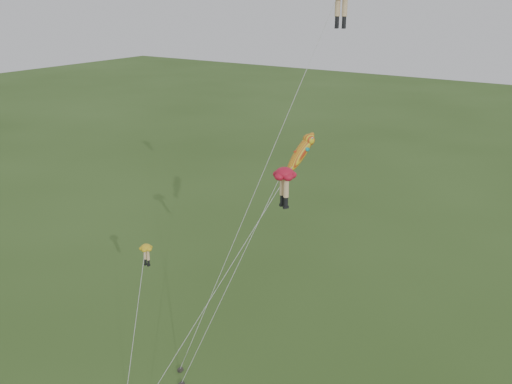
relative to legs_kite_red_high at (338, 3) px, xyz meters
The scene contains 5 objects.
ground 25.88m from the legs_kite_red_high, 131.73° to the right, with size 300.00×300.00×0.00m, color #2F4B1A.
legs_kite_red_high is the anchor object (origin of this frame).
legs_kite_red_mid 10.69m from the legs_kite_red_high, 108.12° to the right, with size 6.09×5.63×14.78m.
legs_kite_yellow 21.12m from the legs_kite_red_high, 154.49° to the right, with size 3.91×6.54×7.73m.
fish_kite 10.56m from the legs_kite_red_high, 152.14° to the left, with size 4.91×13.61×15.67m.
Camera 1 is at (21.82, -24.13, 24.51)m, focal length 40.00 mm.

